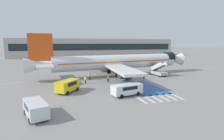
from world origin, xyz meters
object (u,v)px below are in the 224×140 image
object	(u,v)px
baggage_cart	(128,77)
traffic_cone_1	(69,83)
ground_crew_1	(85,79)
ground_crew_0	(144,75)
ground_crew_2	(90,76)
fuel_tanker	(77,61)
ground_crew_3	(108,78)
terminal_building	(97,48)
service_van_3	(36,108)
boarding_stairs_forward	(158,72)
traffic_cone_0	(63,83)
service_van_1	(127,89)
airliner	(116,62)
service_van_0	(68,85)

from	to	relation	value
baggage_cart	traffic_cone_1	size ratio (longest dim) A/B	5.91
baggage_cart	ground_crew_1	world-z (taller)	ground_crew_1
ground_crew_1	ground_crew_0	bearing A→B (deg)	-128.93
ground_crew_2	fuel_tanker	bearing A→B (deg)	-112.76
ground_crew_3	terminal_building	size ratio (longest dim) A/B	0.02
service_van_3	ground_crew_0	distance (m)	26.11
fuel_tanker	terminal_building	bearing A→B (deg)	66.83
ground_crew_0	traffic_cone_1	size ratio (longest dim) A/B	3.15
baggage_cart	traffic_cone_1	distance (m)	13.67
fuel_tanker	ground_crew_1	size ratio (longest dim) A/B	5.83
terminal_building	service_van_3	bearing A→B (deg)	-106.75
boarding_stairs_forward	ground_crew_0	bearing A→B (deg)	-157.40
service_van_3	ground_crew_3	size ratio (longest dim) A/B	3.05
boarding_stairs_forward	ground_crew_1	size ratio (longest dim) A/B	3.31
boarding_stairs_forward	ground_crew_1	bearing A→B (deg)	-174.30
traffic_cone_0	terminal_building	xyz separation A→B (m)	(23.16, 73.64, 5.09)
ground_crew_1	baggage_cart	bearing A→B (deg)	-119.73
service_van_1	airliner	bearing A→B (deg)	155.63
service_van_3	fuel_tanker	bearing A→B (deg)	60.23
service_van_1	baggage_cart	bearing A→B (deg)	145.47
service_van_0	ground_crew_3	bearing A→B (deg)	-106.35
fuel_tanker	service_van_1	size ratio (longest dim) A/B	1.86
airliner	ground_crew_2	bearing A→B (deg)	-68.76
fuel_tanker	baggage_cart	world-z (taller)	fuel_tanker
airliner	ground_crew_0	distance (m)	8.16
fuel_tanker	baggage_cart	bearing A→B (deg)	-72.93
ground_crew_3	service_van_3	bearing A→B (deg)	67.17
boarding_stairs_forward	baggage_cart	world-z (taller)	boarding_stairs_forward
ground_crew_1	service_van_3	bearing A→B (deg)	109.71
fuel_tanker	ground_crew_2	distance (m)	24.79
boarding_stairs_forward	ground_crew_1	xyz separation A→B (m)	(-19.03, -3.68, -0.02)
ground_crew_2	ground_crew_3	bearing A→B (deg)	111.05
traffic_cone_0	service_van_3	bearing A→B (deg)	-103.15
airliner	fuel_tanker	world-z (taller)	airliner
service_van_3	traffic_cone_1	size ratio (longest dim) A/B	9.60
ground_crew_2	terminal_building	size ratio (longest dim) A/B	0.02
traffic_cone_0	baggage_cart	bearing A→B (deg)	7.60
ground_crew_3	traffic_cone_1	xyz separation A→B (m)	(-8.01, 0.35, -0.65)
fuel_tanker	ground_crew_0	distance (m)	29.99
baggage_cart	ground_crew_3	xyz separation A→B (m)	(-5.53, -2.25, 0.65)
service_van_1	baggage_cart	distance (m)	13.38
service_van_3	baggage_cart	world-z (taller)	service_van_3
baggage_cart	ground_crew_2	distance (m)	8.88
ground_crew_0	traffic_cone_0	distance (m)	17.80
service_van_1	traffic_cone_1	size ratio (longest dim) A/B	10.11
service_van_3	baggage_cart	distance (m)	24.55
service_van_1	ground_crew_2	distance (m)	13.75
traffic_cone_1	ground_crew_1	bearing A→B (deg)	-6.37
traffic_cone_1	ground_crew_0	bearing A→B (deg)	1.35
baggage_cart	traffic_cone_0	world-z (taller)	baggage_cart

